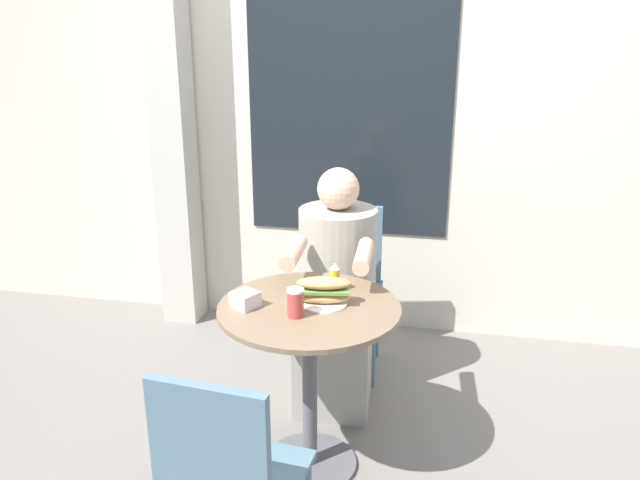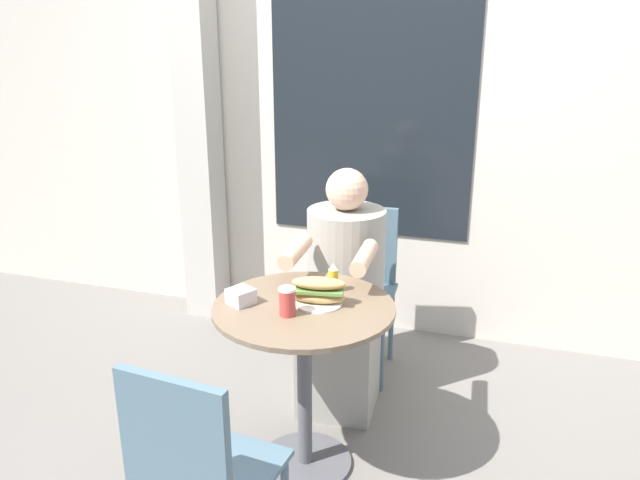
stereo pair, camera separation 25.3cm
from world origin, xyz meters
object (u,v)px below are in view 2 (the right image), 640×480
object	(u,v)px
seated_diner	(344,305)
sandwich_on_plate	(319,292)
empty_chair_across	(195,468)
cafe_table	(304,350)
diner_chair	(360,274)
drink_cup	(287,301)
condiment_bottle	(333,278)

from	to	relation	value
seated_diner	sandwich_on_plate	size ratio (longest dim) A/B	5.20
seated_diner	empty_chair_across	size ratio (longest dim) A/B	1.33
cafe_table	diner_chair	xyz separation A→B (m)	(0.00, 0.90, -0.02)
cafe_table	drink_cup	size ratio (longest dim) A/B	6.71
diner_chair	sandwich_on_plate	world-z (taller)	diner_chair
cafe_table	seated_diner	world-z (taller)	seated_diner
condiment_bottle	sandwich_on_plate	bearing A→B (deg)	-97.44
empty_chair_across	sandwich_on_plate	bearing A→B (deg)	85.58
diner_chair	condiment_bottle	size ratio (longest dim) A/B	7.14
cafe_table	empty_chair_across	world-z (taller)	empty_chair_across
diner_chair	cafe_table	bearing A→B (deg)	86.70
empty_chair_across	drink_cup	size ratio (longest dim) A/B	7.93
empty_chair_across	sandwich_on_plate	xyz separation A→B (m)	(0.14, 0.77, 0.27)
drink_cup	condiment_bottle	bearing A→B (deg)	69.68
sandwich_on_plate	diner_chair	bearing A→B (deg)	93.26
drink_cup	seated_diner	bearing A→B (deg)	86.66
seated_diner	condiment_bottle	xyz separation A→B (m)	(0.06, -0.39, 0.30)
diner_chair	empty_chair_across	distance (m)	1.65
diner_chair	empty_chair_across	size ratio (longest dim) A/B	1.00
seated_diner	drink_cup	world-z (taller)	seated_diner
empty_chair_across	sandwich_on_plate	distance (m)	0.83
seated_diner	sandwich_on_plate	bearing A→B (deg)	91.45
empty_chair_across	condiment_bottle	world-z (taller)	empty_chair_across
seated_diner	condiment_bottle	size ratio (longest dim) A/B	9.47
seated_diner	drink_cup	bearing A→B (deg)	83.46
cafe_table	sandwich_on_plate	bearing A→B (deg)	27.97
seated_diner	sandwich_on_plate	xyz separation A→B (m)	(0.04, -0.52, 0.29)
sandwich_on_plate	drink_cup	size ratio (longest dim) A/B	2.02
diner_chair	seated_diner	xyz separation A→B (m)	(0.01, -0.35, -0.03)
drink_cup	condiment_bottle	size ratio (longest dim) A/B	0.90
cafe_table	diner_chair	distance (m)	0.90
cafe_table	sandwich_on_plate	size ratio (longest dim) A/B	3.31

